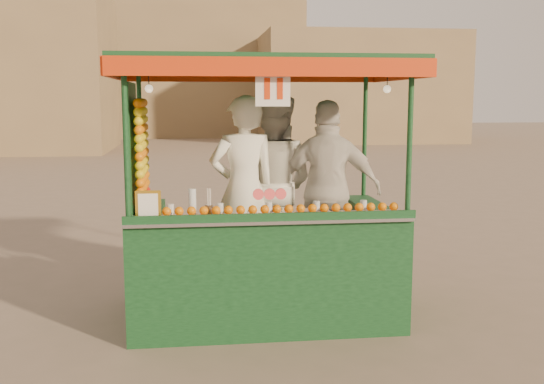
{
  "coord_description": "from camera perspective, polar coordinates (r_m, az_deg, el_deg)",
  "views": [
    {
      "loc": [
        -0.82,
        -5.79,
        2.02
      ],
      "look_at": [
        -0.1,
        -0.06,
        1.16
      ],
      "focal_mm": 41.75,
      "sensor_mm": 36.0,
      "label": 1
    }
  ],
  "objects": [
    {
      "name": "ground",
      "position": [
        6.19,
        0.9,
        -10.58
      ],
      "size": [
        90.0,
        90.0,
        0.0
      ],
      "primitive_type": "plane",
      "color": "#706150",
      "rests_on": "ground"
    },
    {
      "name": "vendor_middle",
      "position": [
        6.27,
        0.02,
        0.74
      ],
      "size": [
        1.08,
        0.99,
        1.8
      ],
      "rotation": [
        0.0,
        0.0,
        2.7
      ],
      "color": "silver",
      "rests_on": "ground"
    },
    {
      "name": "building_right",
      "position": [
        30.8,
        7.65,
        9.26
      ],
      "size": [
        9.0,
        6.0,
        5.0
      ],
      "primitive_type": "cube",
      "color": "#8C744F",
      "rests_on": "ground"
    },
    {
      "name": "vendor_right",
      "position": [
        6.13,
        5.1,
        0.19
      ],
      "size": [
        1.07,
        0.6,
        1.73
      ],
      "rotation": [
        0.0,
        0.0,
        2.96
      ],
      "color": "silver",
      "rests_on": "ground"
    },
    {
      "name": "vendor_left",
      "position": [
        5.95,
        -2.59,
        0.17
      ],
      "size": [
        0.7,
        0.52,
        1.77
      ],
      "rotation": [
        0.0,
        0.0,
        3.29
      ],
      "color": "white",
      "rests_on": "ground"
    },
    {
      "name": "juice_cart",
      "position": [
        5.77,
        -1.4,
        -4.1
      ],
      "size": [
        2.6,
        1.69,
        2.37
      ],
      "color": "#0E3418",
      "rests_on": "ground"
    },
    {
      "name": "building_center",
      "position": [
        35.84,
        -9.21,
        10.7
      ],
      "size": [
        14.0,
        7.0,
        7.0
      ],
      "primitive_type": "cube",
      "color": "#8C744F",
      "rests_on": "ground"
    }
  ]
}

